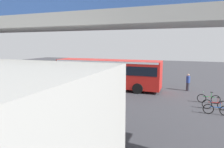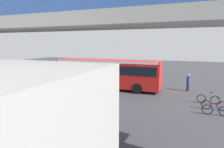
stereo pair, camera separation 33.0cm
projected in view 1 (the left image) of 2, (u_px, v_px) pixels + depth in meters
ground at (107, 87)px, 22.25m from camera, size 80.00×80.00×0.00m
city_bus at (108, 71)px, 21.43m from camera, size 11.54×2.85×3.15m
parked_van at (3, 77)px, 21.84m from camera, size 4.80×2.17×2.05m
bicycle_blue at (217, 110)px, 13.46m from camera, size 1.77×0.44×0.96m
bicycle_green at (209, 99)px, 16.14m from camera, size 1.77×0.44×0.96m
bicycle_red at (215, 105)px, 14.56m from camera, size 1.77×0.44×0.96m
pedestrian at (188, 82)px, 20.38m from camera, size 0.38×0.38×1.79m
traffic_sign at (123, 66)px, 26.05m from camera, size 0.08×0.60×2.80m
lane_dash_leftmost at (146, 85)px, 23.45m from camera, size 2.00×0.20×0.01m
lane_dash_left at (115, 83)px, 24.81m from camera, size 2.00×0.20×0.01m
lane_dash_centre at (87, 81)px, 26.18m from camera, size 2.00×0.20×0.01m
pedestrian_overpass at (12, 36)px, 9.64m from camera, size 25.05×2.60×7.10m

